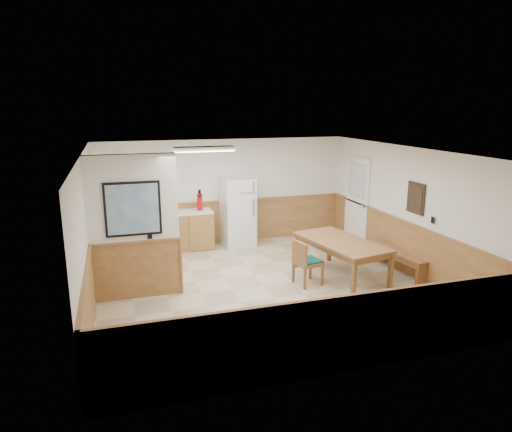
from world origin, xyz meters
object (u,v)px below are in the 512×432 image
object	(u,v)px
dining_bench	(396,255)
fire_extinguisher	(200,201)
dining_table	(341,245)
dining_chair	(304,260)
refrigerator	(238,212)
soap_bottle	(132,209)

from	to	relation	value
dining_bench	fire_extinguisher	distance (m)	4.48
dining_table	fire_extinguisher	world-z (taller)	fire_extinguisher
dining_chair	fire_extinguisher	size ratio (longest dim) A/B	1.77
refrigerator	dining_chair	distance (m)	2.86
soap_bottle	dining_chair	bearing A→B (deg)	-44.59
refrigerator	dining_bench	bearing A→B (deg)	-49.70
fire_extinguisher	refrigerator	bearing A→B (deg)	2.94
dining_bench	soap_bottle	distance (m)	5.76
dining_table	soap_bottle	xyz separation A→B (m)	(-3.75, 2.77, 0.35)
dining_bench	soap_bottle	world-z (taller)	soap_bottle
refrigerator	dining_table	world-z (taller)	refrigerator
dining_table	dining_bench	xyz separation A→B (m)	(1.24, -0.01, -0.32)
fire_extinguisher	soap_bottle	distance (m)	1.53
refrigerator	dining_bench	world-z (taller)	refrigerator
refrigerator	dining_chair	world-z (taller)	refrigerator
dining_bench	dining_chair	distance (m)	2.06
fire_extinguisher	soap_bottle	bearing A→B (deg)	-175.46
refrigerator	soap_bottle	bearing A→B (deg)	174.06
dining_table	fire_extinguisher	bearing A→B (deg)	118.37
dining_chair	fire_extinguisher	world-z (taller)	fire_extinguisher
refrigerator	dining_chair	bearing A→B (deg)	-82.97
refrigerator	soap_bottle	size ratio (longest dim) A/B	7.13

